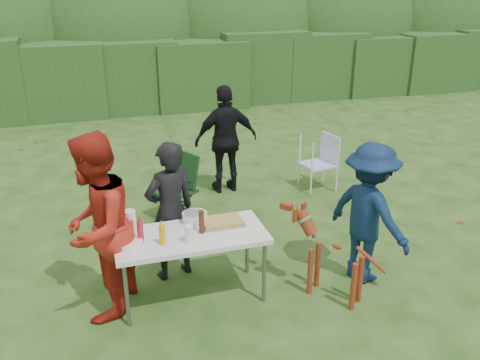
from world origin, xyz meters
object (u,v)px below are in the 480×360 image
object	(u,v)px
person_cook	(170,211)
lawn_chair	(318,162)
person_red_jacket	(97,228)
mustard_bottle	(162,235)
paper_towel_roll	(130,223)
person_black_puffy	(226,140)
dog	(336,259)
camping_chair	(174,187)
child	(369,213)
folding_table	(191,239)
beer_bottle	(202,222)
ketchup_bottle	(140,232)

from	to	relation	value
person_cook	lawn_chair	size ratio (longest dim) A/B	1.83
person_red_jacket	mustard_bottle	world-z (taller)	person_red_jacket
paper_towel_roll	person_cook	bearing A→B (deg)	36.11
person_black_puffy	mustard_bottle	world-z (taller)	person_black_puffy
dog	person_cook	bearing A→B (deg)	20.76
dog	camping_chair	distance (m)	2.63
person_cook	child	bearing A→B (deg)	144.45
person_red_jacket	camping_chair	world-z (taller)	person_red_jacket
person_red_jacket	camping_chair	distance (m)	2.18
folding_table	beer_bottle	size ratio (longest dim) A/B	6.25
person_cook	paper_towel_roll	world-z (taller)	person_cook
folding_table	beer_bottle	xyz separation A→B (m)	(0.11, -0.00, 0.17)
lawn_chair	paper_towel_roll	world-z (taller)	paper_towel_roll
folding_table	paper_towel_roll	bearing A→B (deg)	164.23
folding_table	camping_chair	distance (m)	1.92
beer_bottle	camping_chair	bearing A→B (deg)	88.64
folding_table	person_cook	world-z (taller)	person_cook
dog	person_red_jacket	bearing A→B (deg)	40.24
person_red_jacket	person_black_puffy	bearing A→B (deg)	166.08
person_cook	lawn_chair	bearing A→B (deg)	-162.70
paper_towel_roll	person_black_puffy	bearing A→B (deg)	55.94
child	camping_chair	bearing A→B (deg)	19.15
paper_towel_roll	child	bearing A→B (deg)	-7.63
person_red_jacket	child	distance (m)	2.78
child	ketchup_bottle	world-z (taller)	child
camping_chair	lawn_chair	xyz separation A→B (m)	(2.31, 0.38, -0.02)
lawn_chair	ketchup_bottle	size ratio (longest dim) A/B	3.87
mustard_bottle	ketchup_bottle	xyz separation A→B (m)	(-0.19, 0.11, 0.01)
dog	lawn_chair	distance (m)	2.91
dog	folding_table	bearing A→B (deg)	34.89
person_red_jacket	paper_towel_roll	distance (m)	0.34
mustard_bottle	paper_towel_roll	xyz separation A→B (m)	(-0.27, 0.28, 0.03)
person_black_puffy	dog	distance (m)	3.07
folding_table	mustard_bottle	size ratio (longest dim) A/B	7.50
mustard_bottle	beer_bottle	distance (m)	0.43
person_cook	paper_towel_roll	xyz separation A→B (m)	(-0.45, -0.33, 0.09)
person_black_puffy	beer_bottle	world-z (taller)	person_black_puffy
dog	beer_bottle	xyz separation A→B (m)	(-1.28, 0.43, 0.41)
folding_table	child	xyz separation A→B (m)	(1.89, -0.17, 0.09)
ketchup_bottle	beer_bottle	bearing A→B (deg)	1.01
lawn_chair	beer_bottle	xyz separation A→B (m)	(-2.36, -2.28, 0.43)
folding_table	person_red_jacket	bearing A→B (deg)	177.23
ketchup_bottle	paper_towel_roll	xyz separation A→B (m)	(-0.08, 0.17, 0.02)
paper_towel_roll	mustard_bottle	bearing A→B (deg)	-46.48
dog	lawn_chair	size ratio (longest dim) A/B	1.12
person_red_jacket	paper_towel_roll	xyz separation A→B (m)	(0.32, 0.12, -0.05)
person_cook	camping_chair	bearing A→B (deg)	-118.39
lawn_chair	mustard_bottle	size ratio (longest dim) A/B	4.26
folding_table	person_cook	xyz separation A→B (m)	(-0.11, 0.49, 0.09)
folding_table	paper_towel_roll	xyz separation A→B (m)	(-0.56, 0.16, 0.18)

